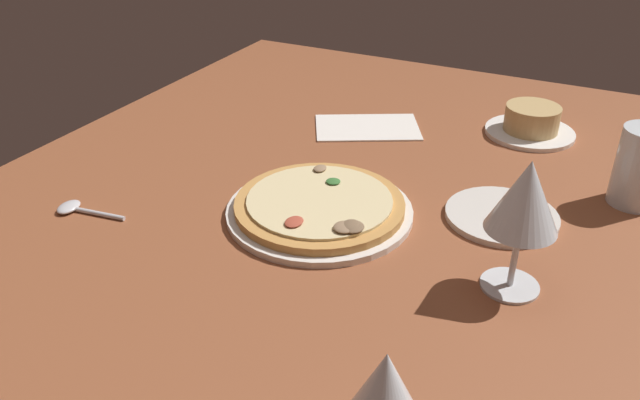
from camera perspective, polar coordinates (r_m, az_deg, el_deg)
dining_table at (r=91.58cm, az=0.04°, el=-3.05°), size 150.00×110.00×4.00cm
pizza_main at (r=91.64cm, az=-0.02°, el=-0.65°), size 26.87×26.87×3.34cm
ramekin_on_saucer at (r=122.59cm, az=18.31°, el=6.55°), size 15.96×15.96×5.43cm
wine_glass_near at (r=75.17cm, az=17.82°, el=-0.05°), size 8.37×8.37×17.07cm
water_glass at (r=103.79cm, az=26.60°, el=2.23°), size 7.28×7.28×11.82cm
side_plate at (r=94.71cm, az=15.89°, el=-1.37°), size 15.96×15.96×0.90cm
paper_menu at (r=120.19cm, az=4.24°, el=6.48°), size 19.66×22.50×0.30cm
spoon at (r=99.30cm, az=-20.87°, el=-0.73°), size 4.35×10.97×1.00cm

